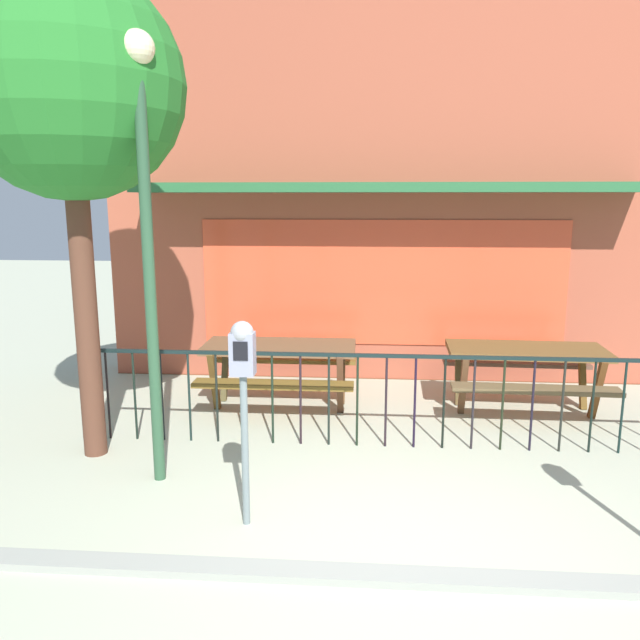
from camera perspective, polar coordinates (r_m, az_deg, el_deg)
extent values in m
plane|color=#AAB097|center=(4.80, 6.62, -20.17)|extent=(40.00, 40.00, 0.00)
cube|color=brown|center=(9.02, 5.53, -4.92)|extent=(7.55, 0.54, 0.01)
cube|color=#A44D37|center=(8.66, 5.85, 11.77)|extent=(7.55, 0.50, 5.18)
cube|color=#E54C2D|center=(8.48, 5.73, 3.38)|extent=(4.90, 0.02, 1.70)
cube|color=#265F35|center=(8.06, 5.96, 11.98)|extent=(6.41, 0.71, 0.12)
cube|color=black|center=(6.20, 6.15, -3.29)|extent=(6.34, 0.04, 0.04)
cylinder|color=black|center=(6.99, -21.06, -6.37)|extent=(0.02, 0.02, 0.95)
cylinder|color=black|center=(6.87, -18.87, -6.51)|extent=(0.02, 0.02, 0.95)
cylinder|color=black|center=(6.77, -16.61, -6.65)|extent=(0.02, 0.02, 0.95)
cylinder|color=black|center=(6.67, -14.28, -6.78)|extent=(0.02, 0.02, 0.95)
cylinder|color=black|center=(6.59, -11.89, -6.91)|extent=(0.02, 0.02, 0.95)
cylinder|color=black|center=(6.51, -9.44, -7.02)|extent=(0.02, 0.02, 0.95)
cylinder|color=black|center=(6.45, -6.93, -7.13)|extent=(0.02, 0.02, 0.95)
cylinder|color=black|center=(6.40, -4.38, -7.22)|extent=(0.02, 0.02, 0.95)
cylinder|color=black|center=(6.37, -1.80, -7.30)|extent=(0.02, 0.02, 0.95)
cylinder|color=black|center=(6.34, 0.81, -7.36)|extent=(0.02, 0.02, 0.95)
cylinder|color=black|center=(6.33, 3.44, -7.41)|extent=(0.02, 0.02, 0.95)
cylinder|color=black|center=(6.34, 6.06, -7.45)|extent=(0.02, 0.02, 0.95)
cylinder|color=black|center=(6.35, 8.68, -7.47)|extent=(0.02, 0.02, 0.95)
cylinder|color=black|center=(6.38, 11.28, -7.47)|extent=(0.02, 0.02, 0.95)
cylinder|color=black|center=(6.42, 13.86, -7.46)|extent=(0.02, 0.02, 0.95)
cylinder|color=black|center=(6.48, 16.39, -7.44)|extent=(0.02, 0.02, 0.95)
cylinder|color=black|center=(6.55, 18.88, -7.40)|extent=(0.02, 0.02, 0.95)
cylinder|color=black|center=(6.62, 21.31, -7.35)|extent=(0.02, 0.02, 0.95)
cylinder|color=black|center=(6.71, 23.68, -7.28)|extent=(0.02, 0.02, 0.95)
cylinder|color=black|center=(6.82, 25.98, -7.21)|extent=(0.02, 0.02, 0.95)
cube|color=brown|center=(7.43, -3.71, -2.48)|extent=(1.80, 0.77, 0.07)
cube|color=brown|center=(6.99, -4.33, -5.93)|extent=(1.80, 0.27, 0.05)
cube|color=brown|center=(8.04, -3.12, -3.63)|extent=(1.80, 0.27, 0.05)
cube|color=brown|center=(7.41, -9.68, -5.63)|extent=(0.07, 0.35, 0.78)
cube|color=#4F4527|center=(7.93, -8.69, -4.48)|extent=(0.07, 0.35, 0.78)
cube|color=brown|center=(7.20, 1.86, -5.98)|extent=(0.07, 0.35, 0.78)
cube|color=brown|center=(7.73, 2.06, -4.76)|extent=(0.07, 0.35, 0.78)
cube|color=brown|center=(7.64, 18.39, -2.67)|extent=(1.83, 0.82, 0.07)
cube|color=brown|center=(7.20, 19.13, -6.03)|extent=(1.81, 0.32, 0.05)
cube|color=brown|center=(8.23, 17.48, -3.79)|extent=(1.81, 0.32, 0.05)
cube|color=brown|center=(7.35, 12.99, -5.91)|extent=(0.08, 0.35, 0.78)
cube|color=#4D3D21|center=(7.88, 12.54, -4.72)|extent=(0.08, 0.35, 0.78)
cube|color=brown|center=(7.66, 24.07, -5.90)|extent=(0.08, 0.35, 0.78)
cube|color=brown|center=(8.18, 22.91, -4.77)|extent=(0.08, 0.35, 0.78)
cylinder|color=slate|center=(4.86, -6.89, -11.80)|extent=(0.06, 0.06, 1.20)
cube|color=gray|center=(4.62, -7.11, -3.08)|extent=(0.18, 0.14, 0.32)
sphere|color=#909399|center=(4.58, -7.16, -1.15)|extent=(0.17, 0.17, 0.17)
cube|color=black|center=(4.54, -7.31, -2.84)|extent=(0.11, 0.01, 0.14)
cylinder|color=#543123|center=(6.29, -20.69, 0.98)|extent=(0.22, 0.22, 2.91)
sphere|color=#257428|center=(6.29, -22.03, 19.43)|extent=(2.05, 2.05, 2.05)
cylinder|color=#2A4F34|center=(5.47, -15.33, 3.16)|extent=(0.10, 0.10, 3.53)
sphere|color=beige|center=(5.55, -16.42, 22.84)|extent=(0.28, 0.28, 0.28)
cube|color=gray|center=(4.49, 6.81, -22.61)|extent=(10.56, 0.20, 0.11)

